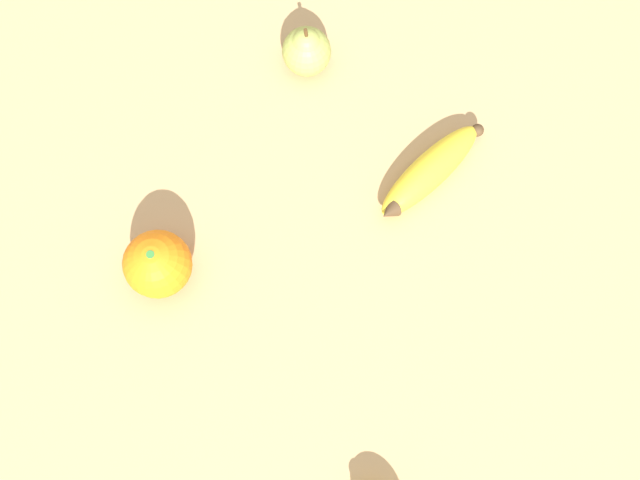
# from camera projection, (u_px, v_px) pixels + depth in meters

# --- Properties ---
(ground_plane) EXTENTS (3.00, 3.00, 0.00)m
(ground_plane) POSITION_uv_depth(u_px,v_px,m) (371.00, 286.00, 0.94)
(ground_plane) COLOR tan
(banana) EXTENTS (0.19, 0.10, 0.04)m
(banana) POSITION_uv_depth(u_px,v_px,m) (432.00, 173.00, 0.96)
(banana) COLOR yellow
(banana) RESTS_ON ground_plane
(orange) EXTENTS (0.08, 0.08, 0.08)m
(orange) POSITION_uv_depth(u_px,v_px,m) (158.00, 264.00, 0.91)
(orange) COLOR orange
(orange) RESTS_ON ground_plane
(pear) EXTENTS (0.07, 0.07, 0.08)m
(pear) POSITION_uv_depth(u_px,v_px,m) (307.00, 50.00, 1.00)
(pear) COLOR #99A84C
(pear) RESTS_ON ground_plane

